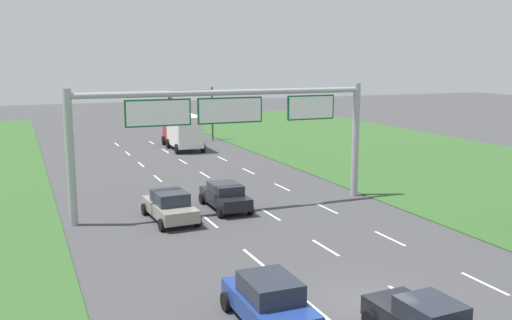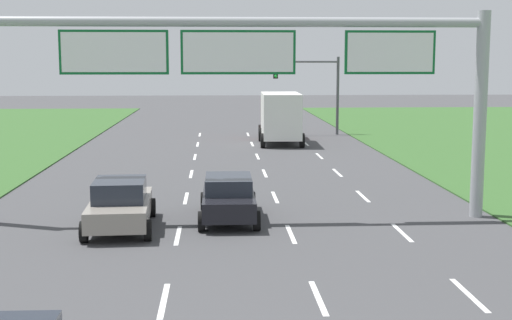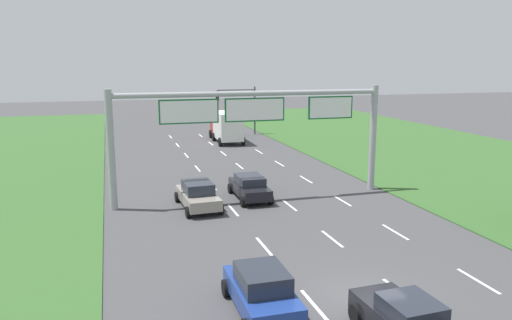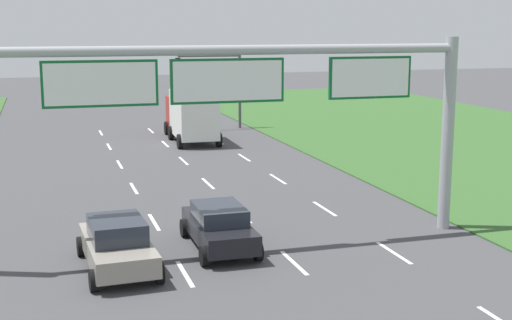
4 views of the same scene
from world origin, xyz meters
name	(u,v)px [view 1 (image 1 of 4)]	position (x,y,z in m)	size (l,w,h in m)	color
ground_plane	(367,306)	(0.00, 0.00, 0.00)	(200.00, 200.00, 0.00)	#424244
lane_dashes_inner_left	(210,222)	(-1.75, 12.00, 0.00)	(0.14, 62.40, 0.01)	white
lane_dashes_inner_right	(271,215)	(1.75, 12.00, 0.00)	(0.14, 62.40, 0.01)	white
lane_dashes_slip	(327,208)	(5.25, 12.00, 0.00)	(0.14, 62.40, 0.01)	white
car_near_red	(269,301)	(-3.69, 0.04, 0.81)	(2.11, 4.08, 1.61)	navy
car_lead_silver	(225,196)	(-0.15, 14.14, 0.78)	(1.99, 4.38, 1.49)	black
car_far_ahead	(170,206)	(-3.63, 13.03, 0.80)	(2.29, 4.53, 1.60)	gray
box_truck	(182,131)	(3.60, 36.65, 1.75)	(2.81, 7.15, 3.28)	#B21E19
sign_gantry	(228,122)	(0.09, 14.15, 4.98)	(17.24, 0.44, 7.00)	#9EA0A5
traffic_light_mast	(194,104)	(6.27, 41.53, 3.87)	(4.76, 0.49, 5.60)	#47494F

